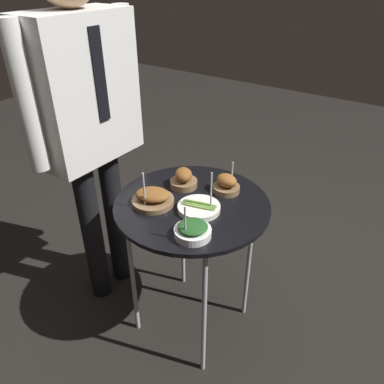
{
  "coord_description": "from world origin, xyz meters",
  "views": [
    {
      "loc": [
        -1.04,
        -0.72,
        1.54
      ],
      "look_at": [
        0.0,
        0.0,
        0.76
      ],
      "focal_mm": 35.0,
      "sensor_mm": 36.0,
      "label": 1
    }
  ],
  "objects_px": {
    "serving_cart": "(192,214)",
    "bowl_roast_mid_left": "(184,179)",
    "bowl_roast_far_rim": "(153,198)",
    "bowl_spinach_back_right": "(193,230)",
    "bowl_roast_front_center": "(227,184)",
    "bowl_asparagus_mid_right": "(199,208)",
    "waiter_figure": "(86,107)"
  },
  "relations": [
    {
      "from": "serving_cart",
      "to": "bowl_roast_mid_left",
      "type": "bearing_deg",
      "value": 50.48
    },
    {
      "from": "bowl_roast_front_center",
      "to": "waiter_figure",
      "type": "relative_size",
      "value": 0.08
    },
    {
      "from": "bowl_roast_front_center",
      "to": "bowl_asparagus_mid_right",
      "type": "distance_m",
      "value": 0.19
    },
    {
      "from": "bowl_roast_front_center",
      "to": "bowl_spinach_back_right",
      "type": "distance_m",
      "value": 0.33
    },
    {
      "from": "waiter_figure",
      "to": "bowl_roast_mid_left",
      "type": "bearing_deg",
      "value": -72.26
    },
    {
      "from": "serving_cart",
      "to": "waiter_figure",
      "type": "distance_m",
      "value": 0.63
    },
    {
      "from": "bowl_roast_front_center",
      "to": "bowl_roast_far_rim",
      "type": "xyz_separation_m",
      "value": [
        -0.25,
        0.19,
        -0.01
      ]
    },
    {
      "from": "bowl_asparagus_mid_right",
      "to": "waiter_figure",
      "type": "distance_m",
      "value": 0.64
    },
    {
      "from": "bowl_spinach_back_right",
      "to": "bowl_roast_mid_left",
      "type": "bearing_deg",
      "value": 41.16
    },
    {
      "from": "bowl_roast_front_center",
      "to": "waiter_figure",
      "type": "xyz_separation_m",
      "value": [
        -0.2,
        0.58,
        0.28
      ]
    },
    {
      "from": "bowl_asparagus_mid_right",
      "to": "bowl_roast_mid_left",
      "type": "distance_m",
      "value": 0.2
    },
    {
      "from": "bowl_asparagus_mid_right",
      "to": "waiter_figure",
      "type": "bearing_deg",
      "value": 91.63
    },
    {
      "from": "bowl_roast_mid_left",
      "to": "bowl_spinach_back_right",
      "type": "relative_size",
      "value": 0.84
    },
    {
      "from": "bowl_roast_front_center",
      "to": "bowl_spinach_back_right",
      "type": "bearing_deg",
      "value": -170.5
    },
    {
      "from": "bowl_roast_far_rim",
      "to": "bowl_roast_mid_left",
      "type": "xyz_separation_m",
      "value": [
        0.18,
        -0.02,
        0.01
      ]
    },
    {
      "from": "bowl_asparagus_mid_right",
      "to": "bowl_spinach_back_right",
      "type": "bearing_deg",
      "value": -154.15
    },
    {
      "from": "bowl_roast_far_rim",
      "to": "bowl_spinach_back_right",
      "type": "xyz_separation_m",
      "value": [
        -0.08,
        -0.25,
        -0.0
      ]
    },
    {
      "from": "bowl_asparagus_mid_right",
      "to": "bowl_roast_far_rim",
      "type": "xyz_separation_m",
      "value": [
        -0.07,
        0.18,
        0.01
      ]
    },
    {
      "from": "bowl_roast_mid_left",
      "to": "waiter_figure",
      "type": "bearing_deg",
      "value": 107.74
    },
    {
      "from": "serving_cart",
      "to": "bowl_asparagus_mid_right",
      "type": "bearing_deg",
      "value": -118.71
    },
    {
      "from": "bowl_roast_far_rim",
      "to": "bowl_roast_mid_left",
      "type": "height_order",
      "value": "bowl_roast_far_rim"
    },
    {
      "from": "bowl_spinach_back_right",
      "to": "waiter_figure",
      "type": "distance_m",
      "value": 0.71
    },
    {
      "from": "bowl_roast_front_center",
      "to": "waiter_figure",
      "type": "height_order",
      "value": "waiter_figure"
    },
    {
      "from": "bowl_asparagus_mid_right",
      "to": "bowl_roast_far_rim",
      "type": "height_order",
      "value": "bowl_asparagus_mid_right"
    },
    {
      "from": "bowl_asparagus_mid_right",
      "to": "bowl_spinach_back_right",
      "type": "height_order",
      "value": "bowl_asparagus_mid_right"
    },
    {
      "from": "bowl_roast_front_center",
      "to": "bowl_roast_mid_left",
      "type": "relative_size",
      "value": 1.05
    },
    {
      "from": "serving_cart",
      "to": "bowl_spinach_back_right",
      "type": "distance_m",
      "value": 0.23
    },
    {
      "from": "bowl_spinach_back_right",
      "to": "bowl_roast_front_center",
      "type": "bearing_deg",
      "value": 9.5
    },
    {
      "from": "bowl_roast_far_rim",
      "to": "bowl_roast_mid_left",
      "type": "relative_size",
      "value": 1.4
    },
    {
      "from": "bowl_roast_front_center",
      "to": "bowl_spinach_back_right",
      "type": "xyz_separation_m",
      "value": [
        -0.33,
        -0.06,
        -0.01
      ]
    },
    {
      "from": "bowl_roast_far_rim",
      "to": "bowl_spinach_back_right",
      "type": "height_order",
      "value": "bowl_roast_far_rim"
    },
    {
      "from": "bowl_asparagus_mid_right",
      "to": "bowl_spinach_back_right",
      "type": "xyz_separation_m",
      "value": [
        -0.15,
        -0.07,
        0.01
      ]
    }
  ]
}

